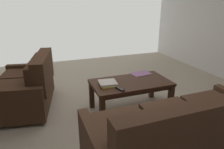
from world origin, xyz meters
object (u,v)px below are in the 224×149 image
loose_magazine (141,74)px  book_stack (108,83)px  tv_remote (120,89)px  coffee_table (131,86)px  loveseat_near (28,87)px  sofa_main (181,133)px

loose_magazine → book_stack: bearing=-76.3°
book_stack → tv_remote: bearing=114.6°
coffee_table → loose_magazine: bearing=-140.3°
loveseat_near → tv_remote: 1.48m
coffee_table → loose_magazine: size_ratio=3.79×
loveseat_near → sofa_main: bearing=128.8°
tv_remote → sofa_main: bearing=105.1°
sofa_main → loose_magazine: sofa_main is taller
coffee_table → tv_remote: 0.36m
loveseat_near → loose_magazine: bearing=168.0°
sofa_main → loveseat_near: bearing=-51.2°
book_stack → loose_magazine: book_stack is taller
book_stack → loose_magazine: bearing=-159.0°
loveseat_near → coffee_table: 1.60m
coffee_table → sofa_main: bearing=89.7°
sofa_main → book_stack: 1.25m
loveseat_near → book_stack: size_ratio=4.79×
sofa_main → book_stack: bearing=-73.1°
loveseat_near → coffee_table: loveseat_near is taller
loveseat_near → tv_remote: (-1.20, 0.85, 0.13)m
loveseat_near → book_stack: bearing=150.1°
loveseat_near → loose_magazine: loveseat_near is taller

